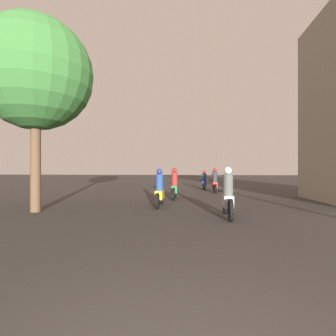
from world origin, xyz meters
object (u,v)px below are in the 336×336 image
at_px(motorcycle_yellow, 160,191).
at_px(motorcycle_red, 215,183).
at_px(street_tree, 36,74).
at_px(motorcycle_silver, 228,197).
at_px(motorcycle_blue, 204,182).
at_px(motorcycle_green, 175,186).

xyz_separation_m(motorcycle_yellow, motorcycle_red, (2.82, 6.70, 0.01)).
relative_size(motorcycle_yellow, street_tree, 0.28).
bearing_deg(street_tree, motorcycle_silver, -3.91).
bearing_deg(street_tree, motorcycle_blue, 58.49).
distance_m(motorcycle_blue, street_tree, 13.29).
bearing_deg(motorcycle_silver, motorcycle_yellow, 138.47).
height_order(motorcycle_green, motorcycle_blue, motorcycle_green).
distance_m(motorcycle_yellow, motorcycle_blue, 9.21).
height_order(motorcycle_yellow, motorcycle_green, motorcycle_green).
relative_size(motorcycle_silver, motorcycle_yellow, 1.01).
distance_m(motorcycle_silver, street_tree, 8.09).
height_order(motorcycle_silver, motorcycle_yellow, motorcycle_silver).
xyz_separation_m(motorcycle_silver, motorcycle_yellow, (-2.49, 2.22, -0.03)).
bearing_deg(motorcycle_blue, motorcycle_green, -104.77).
height_order(motorcycle_silver, motorcycle_red, motorcycle_silver).
bearing_deg(motorcycle_silver, street_tree, 176.28).
bearing_deg(motorcycle_yellow, motorcycle_green, 79.30).
distance_m(motorcycle_yellow, motorcycle_green, 2.73).
height_order(motorcycle_red, street_tree, street_tree).
height_order(motorcycle_silver, motorcycle_green, motorcycle_silver).
xyz_separation_m(motorcycle_silver, motorcycle_blue, (-0.26, 11.15, -0.09)).
xyz_separation_m(motorcycle_yellow, street_tree, (-4.32, -1.75, 4.37)).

